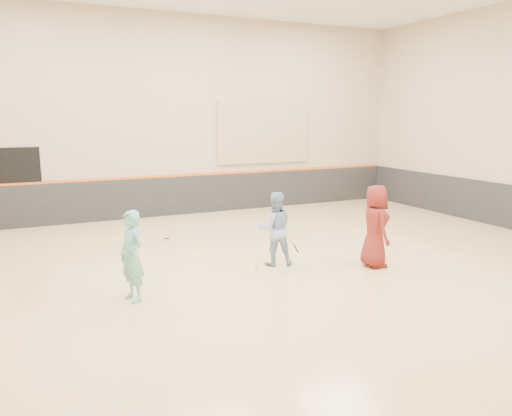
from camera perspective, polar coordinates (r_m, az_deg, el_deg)
name	(u,v)px	position (r m, az deg, el deg)	size (l,w,h in m)	color
room	(267,227)	(10.07, 1.27, -2.24)	(15.04, 12.04, 6.22)	#DAB170
wainscot_back	(182,195)	(15.60, -8.47, 1.44)	(14.90, 0.04, 1.20)	#232326
accent_stripe	(181,175)	(15.50, -8.52, 3.70)	(14.90, 0.03, 0.06)	#D85914
acoustic_panel	(264,132)	(16.41, 0.89, 8.67)	(3.20, 0.08, 2.00)	tan
doorway	(20,188)	(14.92, -25.34, 2.06)	(1.10, 0.05, 2.20)	black
girl	(132,256)	(8.49, -14.00, -5.35)	(0.56, 0.37, 1.53)	#6AB8AD
instructor	(275,229)	(10.20, 2.18, -2.38)	(0.74, 0.58, 1.52)	#84A3CC
young_man	(375,226)	(10.36, 13.45, -2.02)	(0.82, 0.53, 1.68)	maroon
held_racket	(290,237)	(10.23, 3.91, -3.30)	(0.33, 0.33, 0.54)	#A9C42B
spare_racket	(159,237)	(12.68, -11.02, -3.25)	(0.61, 0.61, 0.11)	gold
ball_under_racket	(256,268)	(10.03, 0.00, -6.90)	(0.07, 0.07, 0.07)	#CED832
ball_in_hand	(385,216)	(10.23, 14.53, -0.92)	(0.07, 0.07, 0.07)	#CED431
ball_beside_spare	(198,247)	(11.67, -6.67, -4.45)	(0.07, 0.07, 0.07)	yellow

